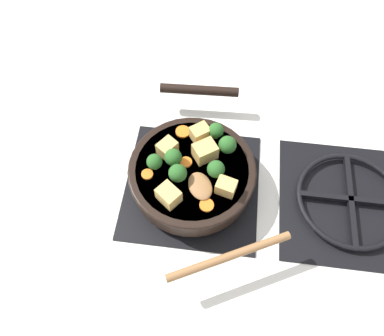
# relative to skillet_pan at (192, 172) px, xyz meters

# --- Properties ---
(ground_plane) EXTENTS (2.40, 2.40, 0.00)m
(ground_plane) POSITION_rel_skillet_pan_xyz_m (0.00, 0.00, -0.06)
(ground_plane) COLOR white
(front_burner_grate) EXTENTS (0.31, 0.31, 0.03)m
(front_burner_grate) POSITION_rel_skillet_pan_xyz_m (0.00, 0.00, -0.05)
(front_burner_grate) COLOR black
(front_burner_grate) RESTS_ON ground_plane
(rear_burner_grate) EXTENTS (0.31, 0.31, 0.03)m
(rear_burner_grate) POSITION_rel_skillet_pan_xyz_m (0.00, 0.36, -0.05)
(rear_burner_grate) COLOR black
(rear_burner_grate) RESTS_ON ground_plane
(skillet_pan) EXTENTS (0.39, 0.28, 0.06)m
(skillet_pan) POSITION_rel_skillet_pan_xyz_m (0.00, 0.00, 0.00)
(skillet_pan) COLOR black
(skillet_pan) RESTS_ON front_burner_grate
(wooden_spoon) EXTENTS (0.25, 0.23, 0.02)m
(wooden_spoon) POSITION_rel_skillet_pan_xyz_m (0.13, 0.06, 0.03)
(wooden_spoon) COLOR olive
(wooden_spoon) RESTS_ON skillet_pan
(tofu_cube_center_large) EXTENTS (0.05, 0.05, 0.03)m
(tofu_cube_center_large) POSITION_rel_skillet_pan_xyz_m (-0.03, -0.06, 0.04)
(tofu_cube_center_large) COLOR tan
(tofu_cube_center_large) RESTS_ON skillet_pan
(tofu_cube_near_handle) EXTENTS (0.06, 0.06, 0.04)m
(tofu_cube_near_handle) POSITION_rel_skillet_pan_xyz_m (-0.03, 0.02, 0.04)
(tofu_cube_near_handle) COLOR tan
(tofu_cube_near_handle) RESTS_ON skillet_pan
(tofu_cube_east_chunk) EXTENTS (0.04, 0.05, 0.03)m
(tofu_cube_east_chunk) POSITION_rel_skillet_pan_xyz_m (0.05, 0.08, 0.04)
(tofu_cube_east_chunk) COLOR tan
(tofu_cube_east_chunk) RESTS_ON skillet_pan
(tofu_cube_west_chunk) EXTENTS (0.05, 0.05, 0.03)m
(tofu_cube_west_chunk) POSITION_rel_skillet_pan_xyz_m (-0.08, 0.01, 0.04)
(tofu_cube_west_chunk) COLOR tan
(tofu_cube_west_chunk) RESTS_ON skillet_pan
(tofu_cube_back_piece) EXTENTS (0.06, 0.06, 0.04)m
(tofu_cube_back_piece) POSITION_rel_skillet_pan_xyz_m (0.08, -0.04, 0.04)
(tofu_cube_back_piece) COLOR tan
(tofu_cube_back_piece) RESTS_ON skillet_pan
(broccoli_floret_near_spoon) EXTENTS (0.03, 0.03, 0.04)m
(broccoli_floret_near_spoon) POSITION_rel_skillet_pan_xyz_m (0.01, -0.08, 0.05)
(broccoli_floret_near_spoon) COLOR #709956
(broccoli_floret_near_spoon) RESTS_ON skillet_pan
(broccoli_floret_center_top) EXTENTS (0.04, 0.04, 0.05)m
(broccoli_floret_center_top) POSITION_rel_skillet_pan_xyz_m (-0.05, 0.07, 0.05)
(broccoli_floret_center_top) COLOR #709956
(broccoli_floret_center_top) RESTS_ON skillet_pan
(broccoli_floret_east_rim) EXTENTS (0.03, 0.03, 0.04)m
(broccoli_floret_east_rim) POSITION_rel_skillet_pan_xyz_m (-0.09, 0.04, 0.05)
(broccoli_floret_east_rim) COLOR #709956
(broccoli_floret_east_rim) RESTS_ON skillet_pan
(broccoli_floret_west_rim) EXTENTS (0.04, 0.04, 0.04)m
(broccoli_floret_west_rim) POSITION_rel_skillet_pan_xyz_m (-0.00, -0.04, 0.05)
(broccoli_floret_west_rim) COLOR #709956
(broccoli_floret_west_rim) RESTS_ON skillet_pan
(broccoli_floret_north_edge) EXTENTS (0.04, 0.04, 0.05)m
(broccoli_floret_north_edge) POSITION_rel_skillet_pan_xyz_m (0.03, -0.03, 0.05)
(broccoli_floret_north_edge) COLOR #709956
(broccoli_floret_north_edge) RESTS_ON skillet_pan
(broccoli_floret_south_cluster) EXTENTS (0.04, 0.04, 0.04)m
(broccoli_floret_south_cluster) POSITION_rel_skillet_pan_xyz_m (0.01, 0.05, 0.05)
(broccoli_floret_south_cluster) COLOR #709956
(broccoli_floret_south_cluster) RESTS_ON skillet_pan
(carrot_slice_orange_thin) EXTENTS (0.03, 0.03, 0.01)m
(carrot_slice_orange_thin) POSITION_rel_skillet_pan_xyz_m (0.09, 0.04, 0.03)
(carrot_slice_orange_thin) COLOR orange
(carrot_slice_orange_thin) RESTS_ON skillet_pan
(carrot_slice_near_center) EXTENTS (0.03, 0.03, 0.01)m
(carrot_slice_near_center) POSITION_rel_skillet_pan_xyz_m (0.03, -0.09, 0.03)
(carrot_slice_near_center) COLOR orange
(carrot_slice_near_center) RESTS_ON skillet_pan
(carrot_slice_edge_slice) EXTENTS (0.03, 0.03, 0.01)m
(carrot_slice_edge_slice) POSITION_rel_skillet_pan_xyz_m (-0.09, -0.03, 0.03)
(carrot_slice_edge_slice) COLOR orange
(carrot_slice_edge_slice) RESTS_ON skillet_pan
(carrot_slice_under_broccoli) EXTENTS (0.03, 0.03, 0.01)m
(carrot_slice_under_broccoli) POSITION_rel_skillet_pan_xyz_m (-0.01, -0.01, 0.03)
(carrot_slice_under_broccoli) COLOR orange
(carrot_slice_under_broccoli) RESTS_ON skillet_pan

